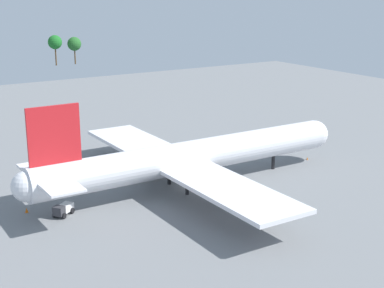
{
  "coord_description": "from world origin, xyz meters",
  "views": [
    {
      "loc": [
        -54.29,
        -86.35,
        36.8
      ],
      "look_at": [
        0.0,
        0.0,
        8.34
      ],
      "focal_mm": 53.19,
      "sensor_mm": 36.0,
      "label": 1
    }
  ],
  "objects_px": {
    "cargo_airplane": "(190,157)",
    "safety_cone_nose": "(307,158)",
    "baggage_tug": "(63,209)",
    "safety_cone_tail": "(27,210)"
  },
  "relations": [
    {
      "from": "cargo_airplane",
      "to": "safety_cone_tail",
      "type": "xyz_separation_m",
      "value": [
        -30.03,
        3.79,
        -5.42
      ]
    },
    {
      "from": "baggage_tug",
      "to": "safety_cone_tail",
      "type": "distance_m",
      "value": 6.6
    },
    {
      "from": "cargo_airplane",
      "to": "safety_cone_nose",
      "type": "height_order",
      "value": "cargo_airplane"
    },
    {
      "from": "baggage_tug",
      "to": "safety_cone_nose",
      "type": "relative_size",
      "value": 7.45
    },
    {
      "from": "cargo_airplane",
      "to": "safety_cone_tail",
      "type": "distance_m",
      "value": 30.75
    },
    {
      "from": "baggage_tug",
      "to": "safety_cone_nose",
      "type": "xyz_separation_m",
      "value": [
        56.2,
        1.7,
        -0.82
      ]
    },
    {
      "from": "cargo_airplane",
      "to": "baggage_tug",
      "type": "bearing_deg",
      "value": -178.38
    },
    {
      "from": "safety_cone_tail",
      "to": "safety_cone_nose",
      "type": "bearing_deg",
      "value": -2.64
    },
    {
      "from": "safety_cone_nose",
      "to": "safety_cone_tail",
      "type": "xyz_separation_m",
      "value": [
        -60.97,
        2.81,
        0.13
      ]
    },
    {
      "from": "safety_cone_nose",
      "to": "cargo_airplane",
      "type": "bearing_deg",
      "value": -178.19
    }
  ]
}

